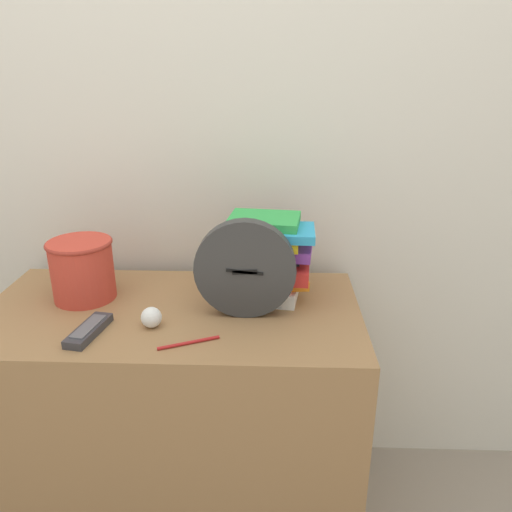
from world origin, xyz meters
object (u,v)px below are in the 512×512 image
at_px(book_stack, 266,259).
at_px(pen, 189,343).
at_px(desk_clock, 245,269).
at_px(tv_remote, 89,330).
at_px(basket, 82,268).
at_px(crumpled_paper_ball, 151,317).

bearing_deg(book_stack, pen, -122.32).
bearing_deg(desk_clock, pen, -129.52).
distance_m(desk_clock, pen, 0.23).
distance_m(book_stack, tv_remote, 0.49).
bearing_deg(basket, tv_remote, -68.31).
bearing_deg(basket, pen, -35.85).
relative_size(desk_clock, basket, 1.46).
bearing_deg(desk_clock, tv_remote, -163.19).
xyz_separation_m(desk_clock, basket, (-0.45, 0.09, -0.04)).
height_order(desk_clock, book_stack, desk_clock).
bearing_deg(pen, basket, 144.15).
height_order(desk_clock, basket, desk_clock).
bearing_deg(tv_remote, basket, 111.69).
distance_m(desk_clock, tv_remote, 0.41).
bearing_deg(book_stack, basket, -175.78).
xyz_separation_m(book_stack, tv_remote, (-0.42, -0.24, -0.10)).
height_order(desk_clock, crumpled_paper_ball, desk_clock).
distance_m(tv_remote, pen, 0.25).
height_order(basket, crumpled_paper_ball, basket).
distance_m(basket, pen, 0.41).
height_order(book_stack, basket, book_stack).
distance_m(book_stack, crumpled_paper_ball, 0.35).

